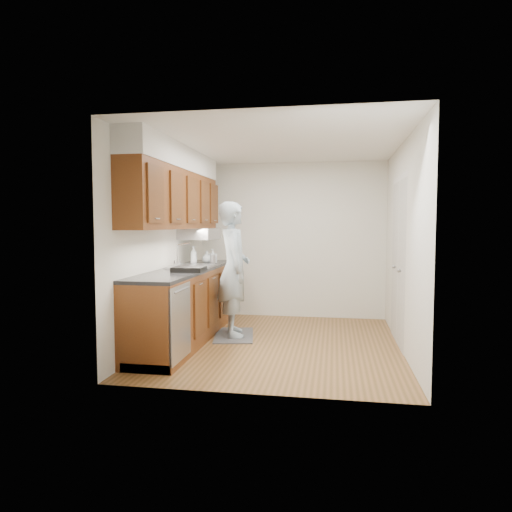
{
  "coord_description": "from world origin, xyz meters",
  "views": [
    {
      "loc": [
        0.69,
        -5.65,
        1.51
      ],
      "look_at": [
        -0.32,
        0.25,
        1.09
      ],
      "focal_mm": 32.0,
      "sensor_mm": 36.0,
      "label": 1
    }
  ],
  "objects": [
    {
      "name": "floor",
      "position": [
        0.0,
        0.0,
        0.0
      ],
      "size": [
        3.5,
        3.5,
        0.0
      ],
      "primitive_type": "plane",
      "color": "brown",
      "rests_on": "ground"
    },
    {
      "name": "ceiling",
      "position": [
        0.0,
        0.0,
        2.5
      ],
      "size": [
        3.5,
        3.5,
        0.0
      ],
      "primitive_type": "plane",
      "rotation": [
        3.14,
        0.0,
        0.0
      ],
      "color": "white",
      "rests_on": "wall_left"
    },
    {
      "name": "wall_left",
      "position": [
        -1.5,
        0.0,
        1.25
      ],
      "size": [
        0.02,
        3.5,
        2.5
      ],
      "primitive_type": "cube",
      "color": "silver",
      "rests_on": "floor"
    },
    {
      "name": "wall_right",
      "position": [
        1.5,
        0.0,
        1.25
      ],
      "size": [
        0.02,
        3.5,
        2.5
      ],
      "primitive_type": "cube",
      "color": "silver",
      "rests_on": "floor"
    },
    {
      "name": "wall_back",
      "position": [
        0.0,
        1.75,
        1.25
      ],
      "size": [
        3.0,
        0.02,
        2.5
      ],
      "primitive_type": "cube",
      "color": "silver",
      "rests_on": "floor"
    },
    {
      "name": "counter",
      "position": [
        -1.2,
        -0.0,
        0.49
      ],
      "size": [
        0.64,
        2.8,
        1.3
      ],
      "color": "brown",
      "rests_on": "floor"
    },
    {
      "name": "upper_cabinets",
      "position": [
        -1.33,
        0.05,
        1.95
      ],
      "size": [
        0.47,
        2.8,
        1.21
      ],
      "color": "brown",
      "rests_on": "wall_left"
    },
    {
      "name": "closet_door",
      "position": [
        1.49,
        0.3,
        1.02
      ],
      "size": [
        0.02,
        1.22,
        2.05
      ],
      "primitive_type": "cube",
      "color": "silver",
      "rests_on": "wall_right"
    },
    {
      "name": "floor_mat",
      "position": [
        -0.63,
        0.3,
        0.01
      ],
      "size": [
        0.65,
        0.94,
        0.02
      ],
      "primitive_type": "cube",
      "rotation": [
        0.0,
        0.0,
        0.17
      ],
      "color": "slate",
      "rests_on": "floor"
    },
    {
      "name": "person",
      "position": [
        -0.63,
        0.3,
        1.03
      ],
      "size": [
        0.68,
        0.83,
        2.03
      ],
      "primitive_type": "imported",
      "rotation": [
        0.0,
        0.0,
        1.9
      ],
      "color": "#9BB0BD",
      "rests_on": "floor_mat"
    },
    {
      "name": "soap_bottle_a",
      "position": [
        -1.3,
        0.63,
        1.07
      ],
      "size": [
        0.12,
        0.12,
        0.25
      ],
      "primitive_type": "imported",
      "rotation": [
        0.0,
        0.0,
        -0.2
      ],
      "color": "silver",
      "rests_on": "counter"
    },
    {
      "name": "soap_bottle_b",
      "position": [
        -1.07,
        0.84,
        1.04
      ],
      "size": [
        0.13,
        0.13,
        0.21
      ],
      "primitive_type": "imported",
      "rotation": [
        0.0,
        0.0,
        -0.8
      ],
      "color": "silver",
      "rests_on": "counter"
    },
    {
      "name": "soap_bottle_c",
      "position": [
        -1.16,
        0.82,
        1.03
      ],
      "size": [
        0.19,
        0.19,
        0.18
      ],
      "primitive_type": "imported",
      "rotation": [
        0.0,
        0.0,
        0.96
      ],
      "color": "silver",
      "rests_on": "counter"
    },
    {
      "name": "steel_can",
      "position": [
        -1.03,
        0.69,
        1.0
      ],
      "size": [
        0.09,
        0.09,
        0.13
      ],
      "primitive_type": "cylinder",
      "rotation": [
        0.0,
        0.0,
        0.33
      ],
      "color": "#A5A5AA",
      "rests_on": "counter"
    },
    {
      "name": "dish_rack",
      "position": [
        -1.03,
        -0.4,
        0.97
      ],
      "size": [
        0.37,
        0.32,
        0.06
      ],
      "primitive_type": "cube",
      "rotation": [
        0.0,
        0.0,
        0.02
      ],
      "color": "black",
      "rests_on": "counter"
    }
  ]
}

